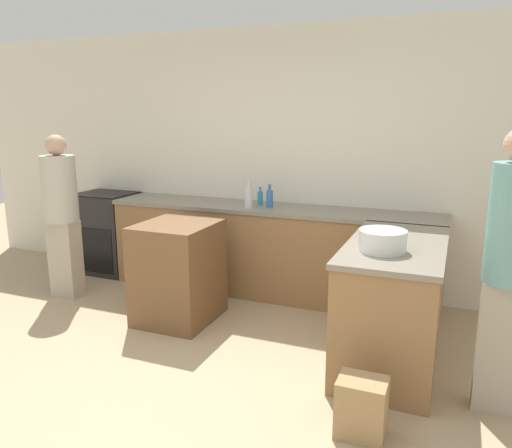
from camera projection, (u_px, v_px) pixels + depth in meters
The scene contains 13 objects.
ground_plane at pixel (151, 402), 3.24m from camera, with size 14.00×14.00×0.00m, color tan.
wall_back at pixel (281, 161), 5.22m from camera, with size 8.00×0.06×2.70m.
counter_back at pixel (270, 250), 5.12m from camera, with size 3.41×0.62×0.92m.
counter_peninsula at pixel (393, 302), 3.72m from camera, with size 0.69×1.41×0.92m.
range_oven at pixel (107, 232), 5.88m from camera, with size 0.69×0.59×0.93m.
island_table at pixel (178, 272), 4.47m from camera, with size 0.63×0.71×0.89m.
mixing_bowl at pixel (382, 240), 3.40m from camera, with size 0.32×0.32×0.15m.
water_bottle_blue at pixel (270, 198), 4.96m from camera, with size 0.07×0.07×0.23m.
dish_soap_bottle at pixel (260, 198), 5.11m from camera, with size 0.06×0.06×0.18m.
vinegar_bottle_clear at pixel (249, 196), 4.92m from camera, with size 0.08×0.08×0.29m.
person_by_range at pixel (62, 211), 4.95m from camera, with size 0.33×0.33×1.64m.
person_at_peninsula at pixel (509, 262), 2.96m from camera, with size 0.28×0.28×1.76m.
paper_bag at pixel (361, 408), 2.88m from camera, with size 0.28×0.22×0.35m.
Camera 1 is at (1.73, -2.44, 1.84)m, focal length 35.00 mm.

